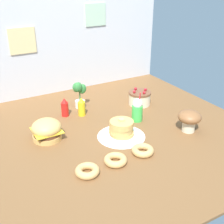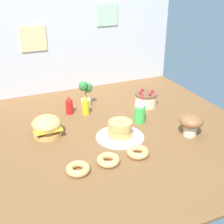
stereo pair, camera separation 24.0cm
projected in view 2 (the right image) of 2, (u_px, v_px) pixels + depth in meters
The scene contains 14 objects.
ground_plane at pixel (110, 134), 2.45m from camera, with size 2.33×2.16×0.02m, color brown.
back_wall at pixel (70, 43), 3.12m from camera, with size 2.33×0.04×1.01m.
doily_mat at pixel (120, 137), 2.39m from camera, with size 0.38×0.38×0.00m, color white.
burger at pixel (47, 126), 2.38m from camera, with size 0.23×0.23×0.17m.
pancake_stack at pixel (120, 130), 2.36m from camera, with size 0.30×0.30×0.15m.
layer_cake at pixel (146, 99), 2.90m from camera, with size 0.22×0.22×0.16m.
ketchup_bottle at pixel (69, 106), 2.74m from camera, with size 0.07×0.07×0.17m.
mustard_bottle at pixel (86, 106), 2.73m from camera, with size 0.07×0.07×0.17m.
cream_soda_cup at pixel (140, 111), 2.58m from camera, with size 0.10×0.10×0.26m.
donut_pink_glaze at pixel (78, 169), 1.97m from camera, with size 0.16×0.16×0.05m.
donut_chocolate at pixel (108, 160), 2.06m from camera, with size 0.16×0.16×0.05m.
donut_vanilla at pixel (138, 152), 2.15m from camera, with size 0.16×0.16×0.05m.
potted_plant at pixel (85, 92), 2.86m from camera, with size 0.13×0.10×0.27m.
mushroom_stool at pixel (191, 123), 2.37m from camera, with size 0.19×0.19×0.18m.
Camera 2 is at (-0.81, -1.97, 1.22)m, focal length 48.06 mm.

